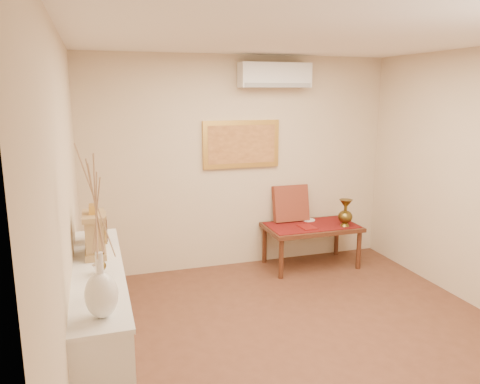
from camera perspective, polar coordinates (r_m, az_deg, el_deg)
name	(u,v)px	position (r m, az deg, el deg)	size (l,w,h in m)	color
floor	(317,348)	(4.47, 9.33, -18.30)	(4.50, 4.50, 0.00)	brown
ceiling	(329,32)	(3.88, 10.76, 18.57)	(4.50, 4.50, 0.00)	white
wall_back	(241,163)	(6.01, 0.08, 3.51)	(4.00, 0.02, 2.70)	beige
wall_left	(68,222)	(3.53, -20.21, -3.40)	(0.02, 4.50, 2.70)	beige
white_vase	(97,235)	(2.72, -16.98, -5.01)	(0.19, 0.19, 0.99)	white
candlestick	(98,281)	(3.11, -16.91, -10.37)	(0.10, 0.10, 0.22)	silver
brass_urn_small	(100,260)	(3.50, -16.74, -7.99)	(0.09, 0.09, 0.20)	brown
table_cloth	(312,225)	(6.16, 8.71, -4.01)	(1.14, 0.59, 0.01)	maroon
brass_urn_tall	(346,210)	(6.14, 12.74, -2.14)	(0.19, 0.19, 0.42)	brown
plate	(309,220)	(6.36, 8.36, -3.39)	(0.17, 0.17, 0.01)	white
menu	(307,227)	(6.03, 8.22, -4.25)	(0.18, 0.25, 0.01)	maroon
cushion	(291,203)	(6.25, 6.20, -1.37)	(0.48, 0.10, 0.48)	maroon
display_ledge	(101,329)	(3.84, -16.54, -15.70)	(0.37, 2.02, 0.98)	white
mantel_clock	(95,234)	(3.87, -17.28, -4.87)	(0.17, 0.36, 0.41)	#A48554
wooden_chest	(98,228)	(4.22, -16.98, -4.18)	(0.16, 0.21, 0.24)	#A48554
low_table	(311,230)	(6.18, 8.69, -4.62)	(1.20, 0.70, 0.55)	#4D2617
painting	(241,144)	(5.95, 0.16, 5.85)	(1.00, 0.06, 0.60)	gold
ac_unit	(275,75)	(5.96, 4.26, 14.00)	(0.90, 0.25, 0.30)	silver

